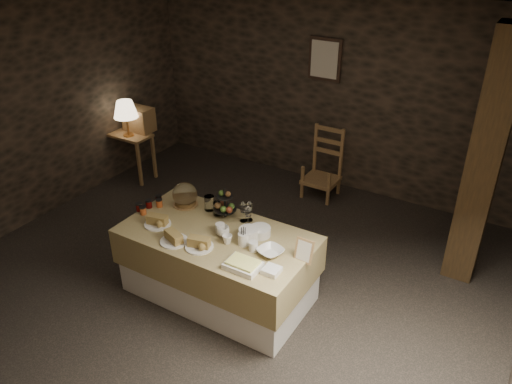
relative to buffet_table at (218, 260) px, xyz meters
The scene contains 28 objects.
ground_plane 0.55m from the buffet_table, 101.93° to the left, with size 5.50×5.00×0.01m, color black.
room_shell 1.20m from the buffet_table, 101.93° to the left, with size 5.52×5.02×2.60m.
buffet_table is the anchor object (origin of this frame).
console_table 2.98m from the buffet_table, 149.76° to the left, with size 0.63×0.36×0.68m.
table_lamp 2.98m from the buffet_table, 150.12° to the left, with size 0.34×0.34×0.50m.
wine_rack 3.06m from the buffet_table, 146.35° to the left, with size 0.42×0.26×0.34m, color brown.
chair 2.46m from the buffet_table, 89.65° to the left, with size 0.45×0.42×0.74m.
timber_column 2.73m from the buffet_table, 39.14° to the left, with size 0.30×0.30×2.60m, color black.
framed_picture 3.12m from the buffet_table, 94.55° to the left, with size 0.45×0.04×0.55m.
plate_stack_a 0.48m from the buffet_table, 17.97° to the left, with size 0.19×0.19×0.10m, color white.
plate_stack_b 0.54m from the buffet_table, 27.72° to the left, with size 0.20×0.20×0.09m, color white.
cutlery_holder 0.49m from the buffet_table, ahead, with size 0.10×0.10×0.12m, color white.
cup_a 0.37m from the buffet_table, ahead, with size 0.12×0.12×0.10m, color white.
cup_b 0.40m from the buffet_table, 24.02° to the right, with size 0.09×0.09×0.09m, color white.
mug_c 0.36m from the buffet_table, 65.66° to the left, with size 0.09×0.09×0.10m, color white.
mug_d 0.57m from the buffet_table, ahead, with size 0.08×0.08×0.09m, color white.
bowl 0.69m from the buffet_table, ahead, with size 0.22×0.22×0.05m, color white.
cake_dome 0.77m from the buffet_table, 154.69° to the left, with size 0.26×0.26×0.26m.
fruit_stand 0.54m from the buffet_table, 108.80° to the left, with size 0.23×0.23×0.32m.
bread_platter_left 0.70m from the buffet_table, 163.97° to the right, with size 0.26×0.26×0.11m.
bread_platter_center 0.54m from the buffet_table, 129.52° to the right, with size 0.26×0.26×0.11m.
bread_platter_right 0.44m from the buffet_table, 91.38° to the right, with size 0.26×0.26×0.11m.
jam_jars 0.93m from the buffet_table, behind, with size 0.18×0.32×0.07m.
tart_dish 0.68m from the buffet_table, 32.25° to the right, with size 0.30×0.22×0.07m.
square_dish 0.85m from the buffet_table, 18.24° to the right, with size 0.14×0.14×0.04m, color white.
menu_frame 0.97m from the buffet_table, ahead, with size 0.17×0.02×0.22m, color brown.
storage_jar_a 0.60m from the buffet_table, 134.21° to the left, with size 0.10×0.10×0.16m, color white.
storage_jar_b 0.52m from the buffet_table, 123.32° to the left, with size 0.09×0.09×0.14m, color white.
Camera 1 is at (2.43, -3.53, 3.37)m, focal length 35.00 mm.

